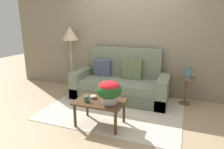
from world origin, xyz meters
TOP-DOWN VIEW (x-y plane):
  - ground_plane at (0.00, 0.00)m, footprint 14.00×14.00m
  - wall_back at (0.00, 1.29)m, footprint 6.40×0.12m
  - area_rug at (0.00, 0.18)m, footprint 2.60×1.94m
  - couch at (-0.08, 0.82)m, footprint 2.10×0.89m
  - coffee_table at (-0.01, -0.49)m, footprint 0.81×0.54m
  - side_table at (1.30, 0.95)m, footprint 0.36×0.36m
  - floor_lamp at (-1.46, 1.02)m, footprint 0.42×0.42m
  - potted_plant at (0.17, -0.51)m, footprint 0.39×0.39m
  - coffee_mug at (-0.20, -0.59)m, footprint 0.12×0.08m
  - snack_bowl at (-0.15, -0.42)m, footprint 0.11×0.11m
  - table_vase at (1.32, 0.95)m, footprint 0.13×0.13m

SIDE VIEW (x-z plane):
  - ground_plane at x=0.00m, z-range 0.00..0.00m
  - area_rug at x=0.00m, z-range 0.00..0.01m
  - couch at x=-0.08m, z-range -0.23..0.88m
  - coffee_table at x=-0.01m, z-range 0.15..0.58m
  - side_table at x=1.30m, z-range 0.11..0.68m
  - snack_bowl at x=-0.15m, z-range 0.43..0.49m
  - coffee_mug at x=-0.20m, z-range 0.43..0.53m
  - potted_plant at x=0.17m, z-range 0.46..0.82m
  - table_vase at x=1.32m, z-range 0.55..0.81m
  - wall_back at x=0.00m, z-range 0.00..2.63m
  - floor_lamp at x=-1.46m, z-range 0.55..2.12m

